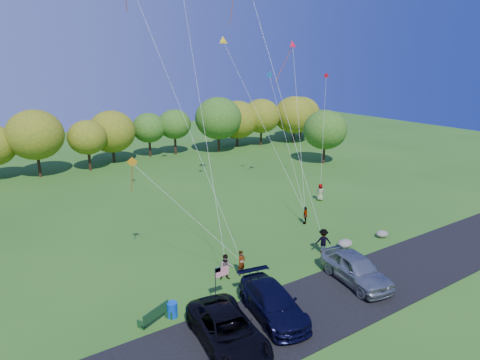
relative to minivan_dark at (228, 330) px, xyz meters
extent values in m
plane|color=#2A5F1B|center=(8.31, 4.06, -0.91)|extent=(140.00, 140.00, 0.00)
cube|color=black|center=(8.31, 0.06, -0.88)|extent=(44.00, 6.00, 0.06)
cylinder|color=#3A2415|center=(-1.07, 42.69, 0.67)|extent=(0.36, 0.36, 3.15)
ellipsoid|color=#2D5B16|center=(-1.07, 42.69, 3.94)|extent=(5.23, 5.23, 4.71)
cylinder|color=#3A2415|center=(3.97, 41.18, 0.22)|extent=(0.36, 0.36, 2.25)
ellipsoid|color=#2D5B16|center=(3.97, 41.18, 3.24)|extent=(5.83, 5.83, 5.25)
cylinder|color=#3A2415|center=(8.26, 40.15, 0.28)|extent=(0.36, 0.36, 2.38)
ellipsoid|color=#1D5717|center=(8.26, 40.15, 3.14)|extent=(5.14, 5.14, 4.62)
cylinder|color=#3A2415|center=(13.78, 42.64, 0.22)|extent=(0.36, 0.36, 2.26)
ellipsoid|color=#2D5B16|center=(13.78, 42.64, 3.12)|extent=(5.42, 5.42, 4.88)
cylinder|color=#3A2415|center=(17.97, 40.26, 0.28)|extent=(0.36, 0.36, 2.38)
ellipsoid|color=#1D5717|center=(17.97, 40.26, 3.38)|extent=(5.89, 5.89, 5.30)
cylinder|color=#3A2415|center=(23.96, 42.38, 0.32)|extent=(0.36, 0.36, 2.46)
ellipsoid|color=#1D5717|center=(23.96, 42.38, 3.15)|extent=(4.94, 4.94, 4.44)
cylinder|color=#3A2415|center=(28.44, 40.20, 0.35)|extent=(0.36, 0.36, 2.52)
ellipsoid|color=#1D5717|center=(28.44, 40.20, 3.38)|extent=(5.43, 5.43, 4.89)
cylinder|color=#3A2415|center=(33.08, 40.62, 0.22)|extent=(0.36, 0.36, 2.25)
ellipsoid|color=#1D5717|center=(33.08, 40.62, 3.04)|extent=(5.23, 5.23, 4.70)
cylinder|color=#3A2415|center=(38.61, 41.93, 0.61)|extent=(0.36, 0.36, 3.04)
ellipsoid|color=#1D5717|center=(38.61, 41.93, 4.25)|extent=(6.52, 6.52, 5.87)
cylinder|color=#3A2415|center=(42.61, 43.34, 0.47)|extent=(0.36, 0.36, 2.76)
ellipsoid|color=#1D5717|center=(42.61, 43.34, 4.01)|extent=(6.66, 6.66, 5.99)
cylinder|color=#3A2415|center=(32.31, 26.06, 0.49)|extent=(0.36, 0.36, 2.80)
ellipsoid|color=#1D5717|center=(32.31, 26.06, 3.84)|extent=(6.00, 6.00, 5.40)
imported|color=black|center=(0.00, 0.00, 0.00)|extent=(3.73, 6.47, 1.70)
imported|color=black|center=(3.51, 0.75, 0.00)|extent=(3.46, 6.18, 1.69)
imported|color=#92999B|center=(10.39, 0.77, 0.11)|extent=(3.20, 5.94, 1.92)
imported|color=#4C4C59|center=(4.76, 5.80, -0.02)|extent=(0.74, 0.58, 1.77)
imported|color=#4C4C59|center=(3.56, 5.86, -0.02)|extent=(1.09, 1.01, 1.79)
imported|color=#4C4C59|center=(11.81, 5.22, 0.05)|extent=(1.43, 1.24, 1.92)
imported|color=#4C4C59|center=(14.73, 10.43, -0.12)|extent=(0.94, 0.91, 1.58)
imported|color=#4C4C59|center=(20.40, 14.41, -0.02)|extent=(0.96, 1.04, 1.78)
cube|color=#17401C|center=(-2.35, 3.85, -0.44)|extent=(1.87, 0.94, 0.07)
cube|color=#17401C|center=(-2.35, 3.65, -0.11)|extent=(1.84, 0.88, 0.61)
cube|color=#17401C|center=(-3.18, 3.85, -0.68)|extent=(0.29, 0.49, 0.46)
cube|color=#17401C|center=(-1.52, 3.85, -0.68)|extent=(0.29, 0.49, 0.46)
cylinder|color=blue|center=(-1.28, 3.90, -0.45)|extent=(0.61, 0.61, 0.91)
cylinder|color=black|center=(1.28, 3.36, 0.37)|extent=(0.05, 0.05, 2.56)
cube|color=red|center=(1.74, 3.36, 1.29)|extent=(0.92, 0.61, 0.02)
cube|color=navy|center=(1.46, 3.37, 1.48)|extent=(0.37, 0.02, 0.29)
ellipsoid|color=gray|center=(13.94, 4.96, -0.59)|extent=(1.27, 0.99, 0.63)
ellipsoid|color=gray|center=(18.00, 4.65, -0.64)|extent=(1.05, 0.87, 0.55)
cone|color=gold|center=(11.69, 19.10, 14.87)|extent=(0.95, 0.45, 0.89)
cone|color=red|center=(18.48, 17.27, 14.59)|extent=(0.91, 0.37, 0.86)
cube|color=red|center=(23.18, 17.25, 11.58)|extent=(0.58, 0.24, 0.60)
cube|color=orange|center=(-0.79, 10.23, 6.87)|extent=(0.65, 0.32, 0.69)
cube|color=blue|center=(18.70, 21.15, 11.62)|extent=(0.77, 0.29, 0.73)
camera|label=1|loc=(-9.94, -15.99, 13.33)|focal=32.00mm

